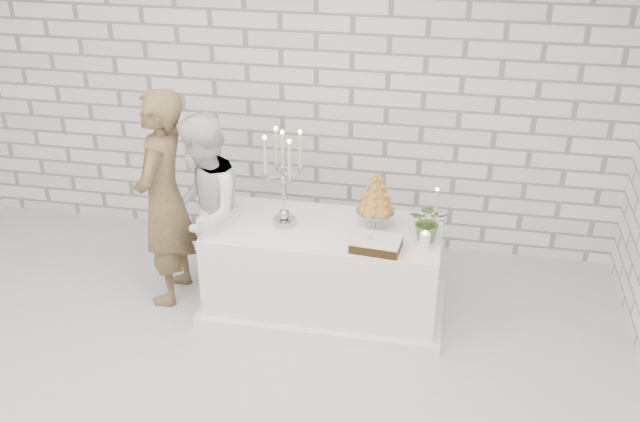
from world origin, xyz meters
The scene contains 11 objects.
ground centered at (0.00, 0.00, 0.00)m, with size 6.00×5.00×0.01m, color silver.
wall_back centered at (0.00, 2.50, 1.50)m, with size 6.00×0.01×3.00m, color white.
cake_table centered at (0.60, 1.35, 0.38)m, with size 1.80×0.80×0.75m, color white.
groom centered at (-0.68, 1.31, 0.90)m, with size 0.65×0.43×1.79m, color brown.
bride centered at (-0.36, 1.31, 0.80)m, with size 0.78×0.61×1.60m, color white.
candelabra centered at (0.29, 1.34, 1.14)m, with size 0.32×0.32×0.78m, color #A3A3AD, non-canonical shape.
croquembouche centered at (0.98, 1.43, 0.98)m, with size 0.30×0.30×0.47m, color #985E1E, non-canonical shape.
chocolate_cake centered at (1.03, 1.10, 0.79)m, with size 0.36×0.25×0.08m, color black.
pillar_candle centered at (1.37, 1.18, 0.81)m, with size 0.08×0.08×0.12m, color white.
extra_taper centered at (1.43, 1.50, 0.91)m, with size 0.06×0.06×0.32m, color beige.
flowers centered at (1.39, 1.31, 0.90)m, with size 0.28×0.24×0.31m, color #3D6230.
Camera 1 is at (1.49, -3.49, 3.47)m, focal length 40.94 mm.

